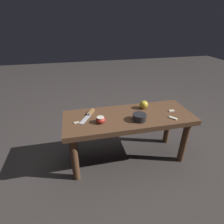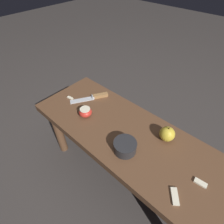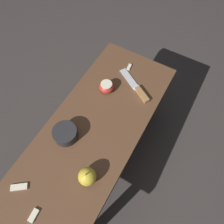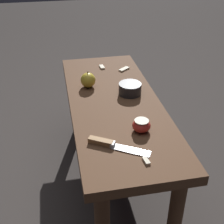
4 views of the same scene
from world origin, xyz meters
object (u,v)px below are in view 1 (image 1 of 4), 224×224
(apple_cut, at_px, (100,120))
(bowl, at_px, (139,117))
(wooden_bench, at_px, (128,123))
(apple_whole, at_px, (144,105))
(knife, at_px, (89,114))

(apple_cut, height_order, bowl, bowl)
(wooden_bench, height_order, apple_cut, apple_cut)
(wooden_bench, distance_m, apple_whole, 0.21)
(knife, bearing_deg, wooden_bench, 106.23)
(knife, height_order, apple_whole, apple_whole)
(wooden_bench, xyz_separation_m, bowl, (0.06, -0.08, 0.09))
(wooden_bench, relative_size, knife, 4.95)
(apple_whole, xyz_separation_m, apple_cut, (-0.39, -0.15, -0.01))
(bowl, bearing_deg, apple_whole, 59.59)
(wooden_bench, xyz_separation_m, knife, (-0.30, 0.08, 0.08))
(wooden_bench, xyz_separation_m, apple_whole, (0.16, 0.09, 0.10))
(bowl, bearing_deg, apple_cut, 174.37)
(knife, xyz_separation_m, apple_cut, (0.07, -0.13, 0.02))
(knife, distance_m, apple_whole, 0.46)
(apple_whole, relative_size, bowl, 0.78)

